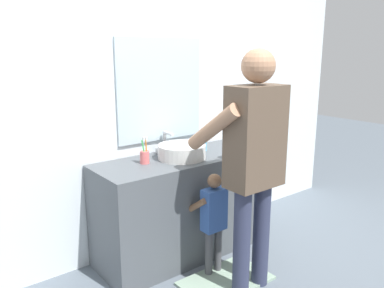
{
  "coord_description": "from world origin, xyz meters",
  "views": [
    {
      "loc": [
        -1.76,
        -2.11,
        1.65
      ],
      "look_at": [
        0.0,
        0.15,
        0.96
      ],
      "focal_mm": 36.77,
      "sensor_mm": 36.0,
      "label": 1
    }
  ],
  "objects_px": {
    "toothbrush_cup": "(145,156)",
    "adult_parent": "(253,152)",
    "soap_bottle": "(203,143)",
    "child_toddler": "(213,215)"
  },
  "relations": [
    {
      "from": "toothbrush_cup",
      "to": "adult_parent",
      "type": "height_order",
      "value": "adult_parent"
    },
    {
      "from": "soap_bottle",
      "to": "child_toddler",
      "type": "xyz_separation_m",
      "value": [
        -0.29,
        -0.46,
        -0.41
      ]
    },
    {
      "from": "toothbrush_cup",
      "to": "adult_parent",
      "type": "xyz_separation_m",
      "value": [
        0.39,
        -0.73,
        0.12
      ]
    },
    {
      "from": "toothbrush_cup",
      "to": "soap_bottle",
      "type": "distance_m",
      "value": 0.59
    },
    {
      "from": "toothbrush_cup",
      "to": "soap_bottle",
      "type": "relative_size",
      "value": 1.25
    },
    {
      "from": "adult_parent",
      "to": "child_toddler",
      "type": "bearing_deg",
      "value": 107.29
    },
    {
      "from": "adult_parent",
      "to": "toothbrush_cup",
      "type": "bearing_deg",
      "value": 118.27
    },
    {
      "from": "toothbrush_cup",
      "to": "adult_parent",
      "type": "distance_m",
      "value": 0.83
    },
    {
      "from": "toothbrush_cup",
      "to": "child_toddler",
      "type": "height_order",
      "value": "toothbrush_cup"
    },
    {
      "from": "toothbrush_cup",
      "to": "adult_parent",
      "type": "relative_size",
      "value": 0.12
    }
  ]
}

